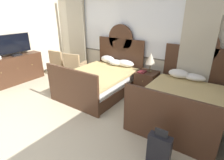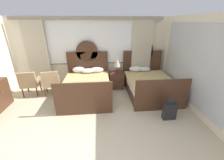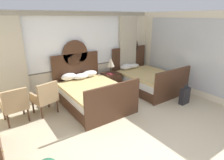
% 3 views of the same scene
% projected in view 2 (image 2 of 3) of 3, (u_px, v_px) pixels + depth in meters
% --- Properties ---
extents(wall_back_window, '(6.09, 0.22, 2.70)m').
position_uv_depth(wall_back_window, '(91.00, 50.00, 5.68)').
color(wall_back_window, beige).
rests_on(wall_back_window, ground_plane).
extents(wall_right_mirror, '(0.08, 4.45, 2.70)m').
position_uv_depth(wall_right_mirror, '(198.00, 66.00, 3.96)').
color(wall_right_mirror, beige).
rests_on(wall_right_mirror, ground_plane).
extents(bed_near_window, '(1.62, 2.21, 1.83)m').
position_uv_depth(bed_near_window, '(87.00, 86.00, 5.05)').
color(bed_near_window, '#472B1C').
rests_on(bed_near_window, ground_plane).
extents(bed_near_mirror, '(1.62, 2.21, 1.83)m').
position_uv_depth(bed_near_mirror, '(149.00, 84.00, 5.24)').
color(bed_near_mirror, '#472B1C').
rests_on(bed_near_mirror, ground_plane).
extents(nightstand_between_beds, '(0.55, 0.57, 0.64)m').
position_uv_depth(nightstand_between_beds, '(116.00, 80.00, 5.73)').
color(nightstand_between_beds, '#472B1C').
rests_on(nightstand_between_beds, ground_plane).
extents(table_lamp_on_nightstand, '(0.27, 0.27, 0.52)m').
position_uv_depth(table_lamp_on_nightstand, '(117.00, 63.00, 5.54)').
color(table_lamp_on_nightstand, brown).
rests_on(table_lamp_on_nightstand, nightstand_between_beds).
extents(book_on_nightstand, '(0.18, 0.26, 0.03)m').
position_uv_depth(book_on_nightstand, '(114.00, 73.00, 5.49)').
color(book_on_nightstand, maroon).
rests_on(book_on_nightstand, nightstand_between_beds).
extents(armchair_by_window_left, '(0.68, 0.68, 0.93)m').
position_uv_depth(armchair_by_window_left, '(51.00, 81.00, 5.09)').
color(armchair_by_window_left, tan).
rests_on(armchair_by_window_left, ground_plane).
extents(armchair_by_window_centre, '(0.61, 0.61, 0.93)m').
position_uv_depth(armchair_by_window_centre, '(30.00, 82.00, 5.03)').
color(armchair_by_window_centre, tan).
rests_on(armchair_by_window_centre, ground_plane).
extents(suitcase_on_floor, '(0.36, 0.16, 0.63)m').
position_uv_depth(suitcase_on_floor, '(170.00, 111.00, 3.85)').
color(suitcase_on_floor, black).
rests_on(suitcase_on_floor, ground_plane).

